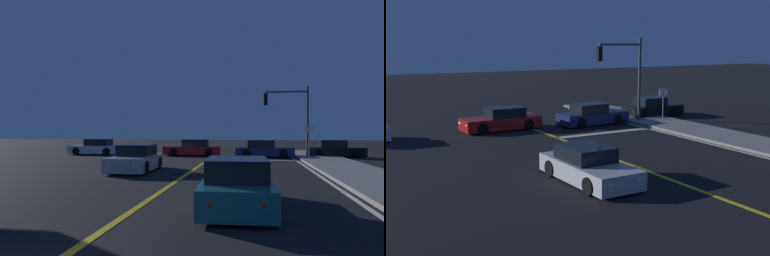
{
  "view_description": "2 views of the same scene",
  "coord_description": "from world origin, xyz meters",
  "views": [
    {
      "loc": [
        3.02,
        -3.46,
        2.06
      ],
      "look_at": [
        -0.68,
        19.53,
        2.22
      ],
      "focal_mm": 34.85,
      "sensor_mm": 36.0,
      "label": 1
    },
    {
      "loc": [
        -11.97,
        -0.5,
        5.21
      ],
      "look_at": [
        -0.19,
        20.3,
        0.97
      ],
      "focal_mm": 46.14,
      "sensor_mm": 36.0,
      "label": 2
    }
  ],
  "objects": [
    {
      "name": "car_side_waiting_teal",
      "position": [
        2.63,
        6.46,
        0.58
      ],
      "size": [
        2.01,
        4.53,
        1.34
      ],
      "rotation": [
        0.0,
        0.0,
        0.03
      ],
      "color": "#195960",
      "rests_on": "ground"
    },
    {
      "name": "car_lead_oncoming_navy",
      "position": [
        3.88,
        25.71,
        0.58
      ],
      "size": [
        4.51,
        1.96,
        1.34
      ],
      "rotation": [
        0.0,
        0.0,
        -1.53
      ],
      "color": "navy",
      "rests_on": "ground"
    },
    {
      "name": "traffic_signal_near_right",
      "position": [
        5.92,
        25.17,
        3.56
      ],
      "size": [
        3.28,
        0.28,
        5.38
      ],
      "rotation": [
        0.0,
        0.0,
        3.14
      ],
      "color": "#38383D",
      "rests_on": "ground"
    },
    {
      "name": "car_parked_curb_black",
      "position": [
        9.35,
        26.65,
        0.58
      ],
      "size": [
        4.22,
        1.85,
        1.34
      ],
      "rotation": [
        0.0,
        0.0,
        -1.57
      ],
      "color": "black",
      "rests_on": "ground"
    },
    {
      "name": "car_far_approaching_silver",
      "position": [
        -2.83,
        14.87,
        0.58
      ],
      "size": [
        2.07,
        4.6,
        1.34
      ],
      "rotation": [
        0.0,
        0.0,
        3.17
      ],
      "color": "#B2B5BA",
      "rests_on": "ground"
    },
    {
      "name": "street_sign_corner",
      "position": [
        6.8,
        22.37,
        1.64
      ],
      "size": [
        0.56,
        0.13,
        2.44
      ],
      "color": "slate",
      "rests_on": "ground"
    },
    {
      "name": "car_following_oncoming_red",
      "position": [
        -1.74,
        26.69,
        0.58
      ],
      "size": [
        4.7,
        1.94,
        1.34
      ],
      "rotation": [
        0.0,
        0.0,
        1.61
      ],
      "color": "maroon",
      "rests_on": "ground"
    },
    {
      "name": "lane_line_edge_right",
      "position": [
        6.05,
        12.18,
        0.01
      ],
      "size": [
        0.16,
        41.42,
        0.01
      ],
      "primitive_type": "cube",
      "color": "silver",
      "rests_on": "ground"
    },
    {
      "name": "sidewalk_right",
      "position": [
        7.9,
        12.18,
        0.07
      ],
      "size": [
        3.2,
        43.86,
        0.15
      ],
      "primitive_type": "cube",
      "color": "gray",
      "rests_on": "ground"
    },
    {
      "name": "lane_line_center",
      "position": [
        0.0,
        12.18,
        0.01
      ],
      "size": [
        0.2,
        41.42,
        0.01
      ],
      "primitive_type": "cube",
      "color": "gold",
      "rests_on": "ground"
    },
    {
      "name": "stop_bar",
      "position": [
        3.15,
        22.87,
        0.01
      ],
      "size": [
        6.3,
        0.5,
        0.01
      ],
      "primitive_type": "cube",
      "color": "silver",
      "rests_on": "ground"
    },
    {
      "name": "car_distant_tail_white",
      "position": [
        -10.21,
        26.86,
        0.58
      ],
      "size": [
        4.43,
        1.97,
        1.34
      ],
      "rotation": [
        0.0,
        0.0,
        1.56
      ],
      "color": "silver",
      "rests_on": "ground"
    }
  ]
}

